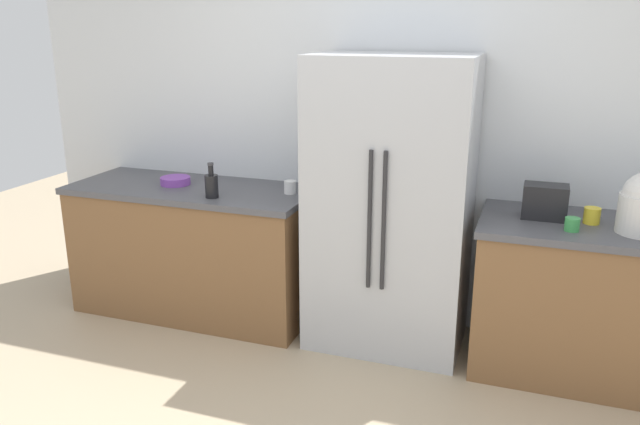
# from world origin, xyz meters

# --- Properties ---
(kitchen_back_panel) EXTENTS (4.99, 0.10, 2.65)m
(kitchen_back_panel) POSITION_xyz_m (0.00, 1.79, 1.32)
(kitchen_back_panel) COLOR silver
(kitchen_back_panel) RESTS_ON ground_plane
(counter_left) EXTENTS (1.63, 0.69, 0.88)m
(counter_left) POSITION_xyz_m (-1.18, 1.41, 0.44)
(counter_left) COLOR brown
(counter_left) RESTS_ON ground_plane
(counter_right) EXTENTS (1.37, 0.69, 0.88)m
(counter_right) POSITION_xyz_m (1.37, 1.41, 0.44)
(counter_right) COLOR brown
(counter_right) RESTS_ON ground_plane
(refrigerator) EXTENTS (0.93, 0.65, 1.76)m
(refrigerator) POSITION_xyz_m (0.16, 1.41, 0.88)
(refrigerator) COLOR #B2B5BA
(refrigerator) RESTS_ON ground_plane
(toaster) EXTENTS (0.24, 0.15, 0.19)m
(toaster) POSITION_xyz_m (1.02, 1.44, 0.98)
(toaster) COLOR black
(toaster) RESTS_ON counter_right
(bottle_a) EXTENTS (0.08, 0.08, 0.22)m
(bottle_a) POSITION_xyz_m (-0.92, 1.21, 0.96)
(bottle_a) COLOR black
(bottle_a) RESTS_ON counter_left
(cup_a) EXTENTS (0.09, 0.09, 0.09)m
(cup_a) POSITION_xyz_m (1.27, 1.42, 0.93)
(cup_a) COLOR yellow
(cup_a) RESTS_ON counter_right
(cup_b) EXTENTS (0.08, 0.08, 0.08)m
(cup_b) POSITION_xyz_m (-0.50, 1.46, 0.92)
(cup_b) COLOR white
(cup_b) RESTS_ON counter_left
(cup_c) EXTENTS (0.08, 0.08, 0.07)m
(cup_c) POSITION_xyz_m (1.16, 1.25, 0.92)
(cup_c) COLOR green
(cup_c) RESTS_ON counter_right
(bowl_a) EXTENTS (0.20, 0.20, 0.05)m
(bowl_a) POSITION_xyz_m (-1.31, 1.42, 0.91)
(bowl_a) COLOR purple
(bowl_a) RESTS_ON counter_left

